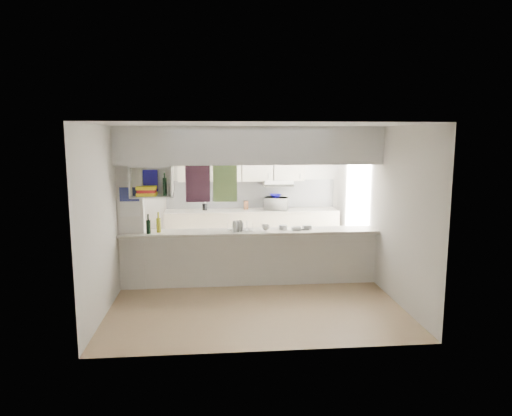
{
  "coord_description": "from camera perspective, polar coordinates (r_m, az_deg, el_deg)",
  "views": [
    {
      "loc": [
        -0.57,
        -7.29,
        2.44
      ],
      "look_at": [
        0.14,
        0.5,
        1.21
      ],
      "focal_mm": 32.0,
      "sensor_mm": 36.0,
      "label": 1
    }
  ],
  "objects": [
    {
      "name": "ceiling",
      "position": [
        7.32,
        -0.75,
        10.17
      ],
      "size": [
        4.8,
        4.8,
        0.0
      ],
      "primitive_type": "plane",
      "color": "white",
      "rests_on": "wall_back"
    },
    {
      "name": "wine_bottles",
      "position": [
        7.44,
        -12.67,
        -2.14
      ],
      "size": [
        0.22,
        0.15,
        0.33
      ],
      "color": "black",
      "rests_on": "breakfast_bar"
    },
    {
      "name": "wall_left",
      "position": [
        7.54,
        -16.85,
        -0.17
      ],
      "size": [
        0.0,
        4.8,
        4.8
      ],
      "primitive_type": "plane",
      "rotation": [
        1.57,
        0.0,
        1.57
      ],
      "color": "silver",
      "rests_on": "floor"
    },
    {
      "name": "floor",
      "position": [
        7.71,
        -0.71,
        -9.53
      ],
      "size": [
        4.8,
        4.8,
        0.0
      ],
      "primitive_type": "plane",
      "color": "tan",
      "rests_on": "ground"
    },
    {
      "name": "cubby_shelf",
      "position": [
        7.34,
        -13.01,
        2.98
      ],
      "size": [
        0.65,
        0.35,
        0.5
      ],
      "color": "white",
      "rests_on": "bulkhead"
    },
    {
      "name": "wall_right",
      "position": [
        7.85,
        14.75,
        0.27
      ],
      "size": [
        0.0,
        4.8,
        4.8
      ],
      "primitive_type": "plane",
      "rotation": [
        1.57,
        0.0,
        -1.57
      ],
      "color": "silver",
      "rests_on": "floor"
    },
    {
      "name": "knife_block",
      "position": [
        9.6,
        -1.26,
        0.36
      ],
      "size": [
        0.1,
        0.08,
        0.18
      ],
      "primitive_type": "cube",
      "rotation": [
        0.0,
        0.0,
        0.07
      ],
      "color": "brown",
      "rests_on": "bench_top"
    },
    {
      "name": "kitchen_run",
      "position": [
        9.6,
        -0.76,
        -0.77
      ],
      "size": [
        3.6,
        0.63,
        2.24
      ],
      "color": "beige",
      "rests_on": "floor"
    },
    {
      "name": "wall_back",
      "position": [
        9.78,
        -1.82,
        2.22
      ],
      "size": [
        4.2,
        0.0,
        4.2
      ],
      "primitive_type": "plane",
      "rotation": [
        1.57,
        0.0,
        0.0
      ],
      "color": "silver",
      "rests_on": "floor"
    },
    {
      "name": "cup",
      "position": [
        7.42,
        1.2,
        -2.41
      ],
      "size": [
        0.15,
        0.15,
        0.1
      ],
      "primitive_type": "imported",
      "rotation": [
        0.0,
        0.0,
        -0.31
      ],
      "color": "white",
      "rests_on": "dish_rack"
    },
    {
      "name": "bowl",
      "position": [
        9.55,
        2.45,
        1.55
      ],
      "size": [
        0.25,
        0.25,
        0.06
      ],
      "primitive_type": "imported",
      "color": "#130D98",
      "rests_on": "microwave"
    },
    {
      "name": "microwave",
      "position": [
        9.54,
        2.55,
        0.55
      ],
      "size": [
        0.55,
        0.45,
        0.27
      ],
      "primitive_type": "imported",
      "rotation": [
        0.0,
        0.0,
        2.84
      ],
      "color": "white",
      "rests_on": "bench_top"
    },
    {
      "name": "plastic_tubs",
      "position": [
        7.57,
        4.73,
        -2.46
      ],
      "size": [
        0.55,
        0.22,
        0.07
      ],
      "color": "silver",
      "rests_on": "breakfast_bar"
    },
    {
      "name": "dish_rack",
      "position": [
        7.41,
        -2.04,
        -2.33
      ],
      "size": [
        0.42,
        0.37,
        0.19
      ],
      "rotation": [
        0.0,
        0.0,
        0.34
      ],
      "color": "silver",
      "rests_on": "breakfast_bar"
    },
    {
      "name": "utensil_jar",
      "position": [
        9.56,
        -6.43,
        0.14
      ],
      "size": [
        0.1,
        0.1,
        0.14
      ],
      "primitive_type": "cylinder",
      "color": "black",
      "rests_on": "bench_top"
    },
    {
      "name": "servery_partition",
      "position": [
        7.35,
        -2.08,
        2.81
      ],
      "size": [
        4.2,
        0.5,
        2.6
      ],
      "color": "silver",
      "rests_on": "floor"
    }
  ]
}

